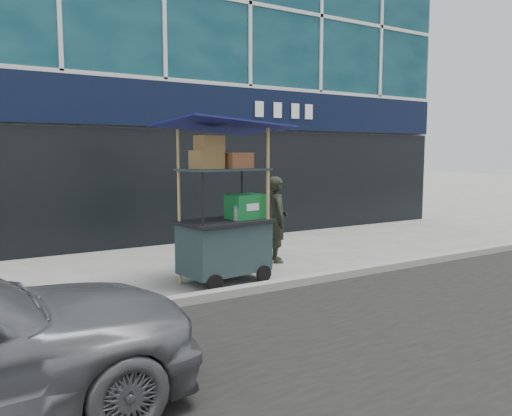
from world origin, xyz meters
TOP-DOWN VIEW (x-y plane):
  - ground at (0.00, 0.00)m, footprint 80.00×80.00m
  - curb at (0.00, -0.20)m, footprint 80.00×0.18m
  - vendor_cart at (-0.41, 0.53)m, footprint 1.94×1.49m
  - vendor_man at (1.02, 1.31)m, footprint 0.55×0.65m

SIDE VIEW (x-z plane):
  - ground at x=0.00m, z-range 0.00..0.00m
  - curb at x=0.00m, z-range 0.00..0.12m
  - vendor_man at x=1.02m, z-range 0.00..1.51m
  - vendor_cart at x=-0.41m, z-range -0.36..2.04m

